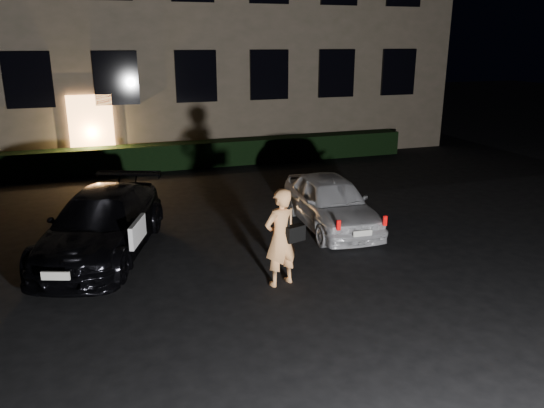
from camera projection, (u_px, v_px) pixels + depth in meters
name	position (u px, v px, depth m)	size (l,w,h in m)	color
ground	(327.00, 302.00, 8.82)	(80.00, 80.00, 0.00)	black
hedge	(202.00, 154.00, 18.20)	(15.00, 0.70, 0.85)	black
sedan	(102.00, 224.00, 10.65)	(3.16, 4.71, 1.27)	black
hatch	(331.00, 202.00, 12.22)	(1.63, 3.65, 1.22)	silver
man	(281.00, 237.00, 9.23)	(0.81, 0.59, 1.78)	#FFAC65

